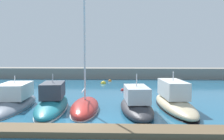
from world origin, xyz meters
TOP-DOWN VIEW (x-y plane):
  - ground_plane at (0.00, 0.00)m, footprint 120.00×120.00m
  - dock_pier at (0.00, -2.10)m, footprint 22.28×1.82m
  - breakwater_seawall at (0.00, 29.29)m, footprint 108.00×3.58m
  - motorboat_slate_nearest at (-6.84, 5.01)m, footprint 4.05×10.62m
  - motorboat_teal_second at (-3.02, 4.36)m, footprint 3.64×9.73m
  - sailboat_red_third at (-0.08, 3.69)m, footprint 2.55×7.10m
  - motorboat_charcoal_fourth at (4.23, 3.61)m, footprint 3.18×8.12m
  - motorboat_sand_fifth at (7.63, 4.89)m, footprint 3.16×9.76m
  - mooring_buoy_yellow at (0.21, 21.29)m, footprint 0.82×0.82m
  - mooring_buoy_red at (3.21, 14.45)m, footprint 0.58×0.58m
  - mooring_buoy_orange at (1.09, 24.38)m, footprint 0.61×0.61m

SIDE VIEW (x-z plane):
  - ground_plane at x=0.00m, z-range 0.00..0.00m
  - mooring_buoy_yellow at x=0.21m, z-range -0.41..0.41m
  - mooring_buoy_red at x=3.21m, z-range -0.29..0.29m
  - mooring_buoy_orange at x=1.09m, z-range -0.30..0.30m
  - dock_pier at x=0.00m, z-range 0.00..0.38m
  - sailboat_red_third at x=-0.08m, z-range -6.13..6.83m
  - motorboat_slate_nearest at x=-6.84m, z-range -1.16..2.05m
  - motorboat_teal_second at x=-3.02m, z-range -1.06..2.25m
  - motorboat_charcoal_fourth at x=4.23m, z-range -1.13..2.35m
  - motorboat_sand_fifth at x=7.63m, z-range -1.06..2.45m
  - breakwater_seawall at x=0.00m, z-range 0.00..1.93m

